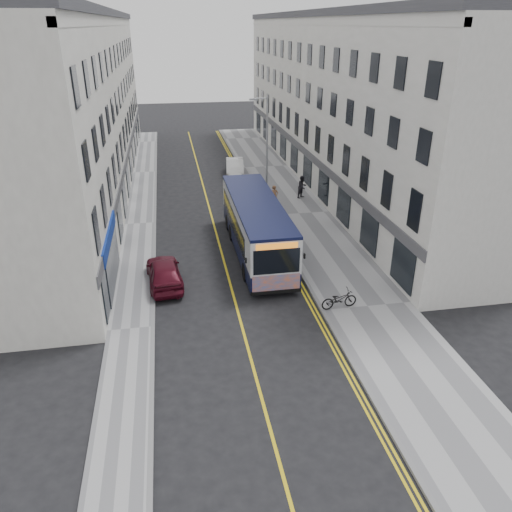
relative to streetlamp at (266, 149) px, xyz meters
name	(u,v)px	position (x,y,z in m)	size (l,w,h in m)	color
ground	(237,307)	(-4.17, -14.00, -4.38)	(140.00, 140.00, 0.00)	black
pavement_east	(299,214)	(2.08, -2.00, -4.32)	(4.50, 64.00, 0.12)	#98989B
pavement_west	(140,224)	(-9.17, -2.00, -4.32)	(2.00, 64.00, 0.12)	#98989B
kerb_east	(268,216)	(-0.17, -2.00, -4.32)	(0.18, 64.00, 0.13)	slate
kerb_west	(155,223)	(-8.17, -2.00, -4.32)	(0.18, 64.00, 0.13)	slate
road_centre_line	(213,220)	(-4.17, -2.00, -4.38)	(0.12, 64.00, 0.01)	gold
road_dbl_yellow_inner	(262,217)	(-0.62, -2.00, -4.38)	(0.10, 64.00, 0.01)	gold
road_dbl_yellow_outer	(265,217)	(-0.42, -2.00, -4.38)	(0.10, 64.00, 0.01)	gold
terrace_east	(335,102)	(7.33, 7.00, 2.12)	(6.00, 46.00, 13.00)	silver
terrace_west	(83,109)	(-13.17, 7.00, 2.12)	(6.00, 46.00, 13.00)	white
streetlamp	(266,149)	(0.00, 0.00, 0.00)	(1.32, 0.18, 8.00)	gray
city_bus	(256,225)	(-2.12, -7.95, -2.59)	(2.64, 11.30, 3.28)	black
bicycle	(339,299)	(0.64, -15.14, -3.79)	(0.63, 1.80, 0.94)	black
pedestrian_near	(274,197)	(0.58, -0.46, -3.42)	(0.61, 0.40, 1.68)	brown
pedestrian_far	(302,187)	(3.21, 1.42, -3.38)	(0.86, 0.67, 1.76)	black
car_white	(235,167)	(-1.04, 9.13, -3.65)	(1.54, 4.42, 1.46)	silver
car_maroon	(164,272)	(-7.57, -11.04, -3.65)	(1.72, 4.27, 1.46)	#500D1C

